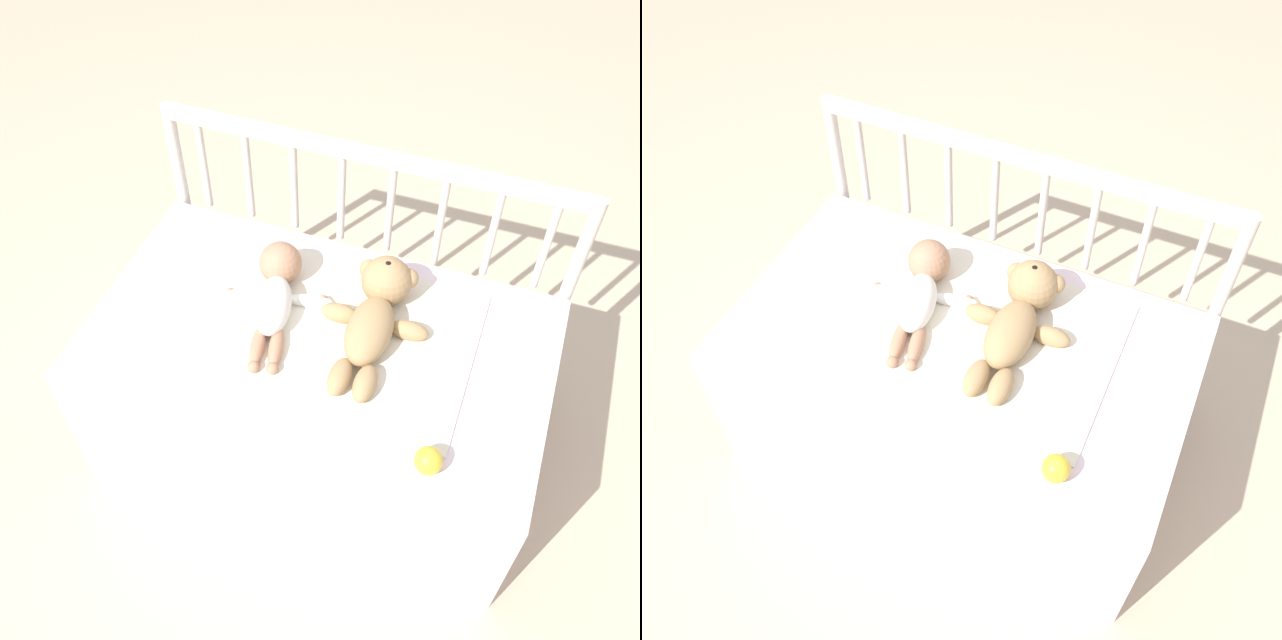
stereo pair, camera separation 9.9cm
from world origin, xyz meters
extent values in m
plane|color=#C6B293|center=(0.00, 0.00, 0.00)|extent=(12.00, 12.00, 0.00)
cube|color=silver|center=(0.00, 0.00, 0.24)|extent=(1.20, 0.71, 0.47)
cylinder|color=beige|center=(-0.58, 0.38, 0.40)|extent=(0.04, 0.04, 0.80)
cylinder|color=beige|center=(0.58, 0.38, 0.40)|extent=(0.04, 0.04, 0.80)
cube|color=beige|center=(0.00, 0.38, 0.78)|extent=(1.17, 0.03, 0.04)
cylinder|color=beige|center=(-0.49, 0.38, 0.62)|extent=(0.02, 0.02, 0.29)
cylinder|color=beige|center=(-0.35, 0.38, 0.62)|extent=(0.02, 0.02, 0.29)
cylinder|color=beige|center=(-0.21, 0.38, 0.62)|extent=(0.02, 0.02, 0.29)
cylinder|color=beige|center=(-0.07, 0.38, 0.62)|extent=(0.02, 0.02, 0.29)
cylinder|color=beige|center=(0.07, 0.38, 0.62)|extent=(0.02, 0.02, 0.29)
cylinder|color=beige|center=(0.21, 0.38, 0.62)|extent=(0.02, 0.02, 0.29)
cylinder|color=beige|center=(0.35, 0.38, 0.62)|extent=(0.02, 0.02, 0.29)
cylinder|color=beige|center=(0.49, 0.38, 0.62)|extent=(0.02, 0.02, 0.29)
cube|color=silver|center=(0.00, 0.03, 0.47)|extent=(0.79, 0.53, 0.01)
ellipsoid|color=tan|center=(0.13, 0.03, 0.52)|extent=(0.12, 0.23, 0.10)
sphere|color=tan|center=(0.12, 0.19, 0.54)|extent=(0.14, 0.14, 0.14)
sphere|color=tan|center=(0.12, 0.19, 0.58)|extent=(0.06, 0.06, 0.06)
sphere|color=black|center=(0.12, 0.19, 0.60)|extent=(0.02, 0.02, 0.02)
sphere|color=tan|center=(0.07, 0.21, 0.54)|extent=(0.05, 0.05, 0.05)
sphere|color=tan|center=(0.17, 0.22, 0.54)|extent=(0.05, 0.05, 0.05)
ellipsoid|color=tan|center=(0.03, 0.08, 0.50)|extent=(0.10, 0.05, 0.05)
ellipsoid|color=tan|center=(0.22, 0.08, 0.50)|extent=(0.10, 0.05, 0.05)
ellipsoid|color=tan|center=(0.10, -0.12, 0.50)|extent=(0.06, 0.11, 0.06)
ellipsoid|color=tan|center=(0.16, -0.12, 0.50)|extent=(0.06, 0.11, 0.06)
ellipsoid|color=white|center=(-0.14, 0.03, 0.51)|extent=(0.14, 0.22, 0.08)
sphere|color=tan|center=(-0.17, 0.16, 0.53)|extent=(0.12, 0.12, 0.12)
ellipsoid|color=white|center=(-0.23, 0.05, 0.49)|extent=(0.14, 0.06, 0.03)
ellipsoid|color=white|center=(-0.06, 0.09, 0.49)|extent=(0.14, 0.06, 0.03)
sphere|color=tan|center=(-0.27, 0.05, 0.49)|extent=(0.03, 0.03, 0.03)
sphere|color=tan|center=(-0.03, 0.11, 0.49)|extent=(0.03, 0.03, 0.03)
ellipsoid|color=tan|center=(-0.13, -0.09, 0.49)|extent=(0.07, 0.14, 0.04)
ellipsoid|color=tan|center=(-0.09, -0.08, 0.49)|extent=(0.07, 0.14, 0.04)
sphere|color=tan|center=(-0.12, -0.16, 0.49)|extent=(0.03, 0.03, 0.03)
sphere|color=tan|center=(-0.07, -0.15, 0.49)|extent=(0.03, 0.03, 0.03)
sphere|color=yellow|center=(0.36, -0.27, 0.50)|extent=(0.07, 0.07, 0.07)
camera|label=1|loc=(0.40, -1.08, 1.92)|focal=40.00mm
camera|label=2|loc=(0.49, -1.05, 1.92)|focal=40.00mm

